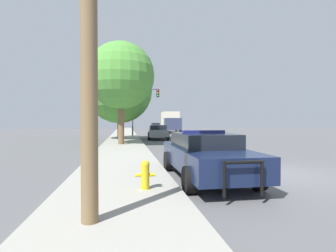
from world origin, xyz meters
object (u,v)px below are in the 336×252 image
at_px(police_car, 205,154).
at_px(traffic_light, 143,102).
at_px(fire_hydrant, 145,174).
at_px(box_truck, 170,121).
at_px(car_background_midblock, 158,132).
at_px(car_background_distant, 155,126).
at_px(tree_sidewalk_near, 121,76).
at_px(tree_sidewalk_mid, 119,90).

height_order(police_car, traffic_light, traffic_light).
xyz_separation_m(fire_hydrant, box_truck, (6.39, 33.36, 1.19)).
height_order(fire_hydrant, traffic_light, traffic_light).
height_order(police_car, car_background_midblock, police_car).
distance_m(traffic_light, car_background_distant, 22.92).
relative_size(car_background_midblock, tree_sidewalk_near, 0.65).
bearing_deg(police_car, fire_hydrant, 35.74).
bearing_deg(tree_sidewalk_near, traffic_light, 78.06).
bearing_deg(traffic_light, police_car, -88.75).
bearing_deg(box_truck, tree_sidewalk_mid, 67.85).
bearing_deg(tree_sidewalk_near, car_background_distant, 79.37).
distance_m(traffic_light, tree_sidewalk_mid, 5.75).
height_order(traffic_light, tree_sidewalk_mid, tree_sidewalk_mid).
bearing_deg(box_truck, car_background_midblock, 79.30).
relative_size(car_background_midblock, tree_sidewalk_mid, 0.63).
xyz_separation_m(car_background_midblock, tree_sidewalk_mid, (-3.68, -0.75, 3.85)).
xyz_separation_m(police_car, box_truck, (4.42, 31.92, 0.93)).
height_order(traffic_light, car_background_midblock, traffic_light).
relative_size(police_car, fire_hydrant, 7.16).
xyz_separation_m(police_car, fire_hydrant, (-1.97, -1.44, -0.25)).
bearing_deg(police_car, car_background_midblock, -92.59).
xyz_separation_m(box_truck, tree_sidewalk_mid, (-7.41, -15.30, 2.91)).
xyz_separation_m(traffic_light, car_background_distant, (3.95, 22.36, -3.14)).
distance_m(box_truck, tree_sidewalk_near, 22.29).
bearing_deg(car_background_midblock, police_car, -87.43).
height_order(tree_sidewalk_mid, tree_sidewalk_near, tree_sidewalk_mid).
distance_m(car_background_distant, box_truck, 12.25).
relative_size(police_car, box_truck, 0.63).
height_order(box_truck, tree_sidewalk_mid, tree_sidewalk_mid).
relative_size(car_background_distant, box_truck, 0.55).
bearing_deg(police_car, box_truck, -98.21).
bearing_deg(car_background_midblock, tree_sidewalk_mid, -163.68).
relative_size(traffic_light, box_truck, 0.68).
distance_m(traffic_light, box_truck, 11.51).
height_order(traffic_light, car_background_distant, traffic_light).
xyz_separation_m(police_car, tree_sidewalk_mid, (-2.99, 16.62, 3.84)).
xyz_separation_m(police_car, car_background_midblock, (0.68, 17.37, -0.01)).
xyz_separation_m(police_car, traffic_light, (-0.48, 21.74, 3.12)).
relative_size(police_car, tree_sidewalk_mid, 0.67).
distance_m(fire_hydrant, car_background_distant, 45.86).
height_order(police_car, box_truck, box_truck).
xyz_separation_m(box_truck, tree_sidewalk_near, (-7.15, -20.86, 3.28)).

